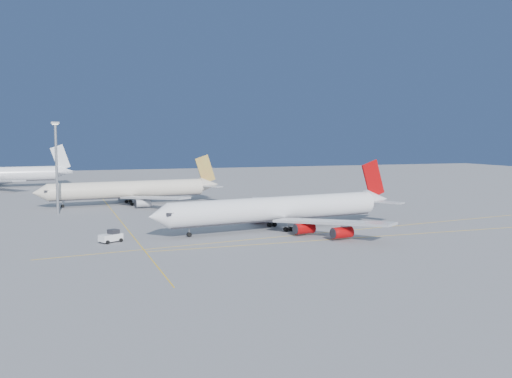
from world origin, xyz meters
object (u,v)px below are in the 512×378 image
airliner_virgin (282,209)px  light_mast (56,160)px  airliner_etihad (132,189)px  pushback_tug (111,236)px

airliner_virgin → light_mast: bearing=129.7°
light_mast → airliner_etihad: bearing=37.3°
airliner_etihad → pushback_tug: 64.55m
airliner_virgin → airliner_etihad: (-25.63, 59.37, -0.03)m
airliner_virgin → pushback_tug: size_ratio=12.48×
airliner_etihad → airliner_virgin: bearing=-72.4°
airliner_virgin → light_mast: (-47.49, 42.72, 9.99)m
light_mast → airliner_virgin: bearing=-42.0°
light_mast → pushback_tug: bearing=-78.4°
airliner_etihad → pushback_tug: bearing=-106.8°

